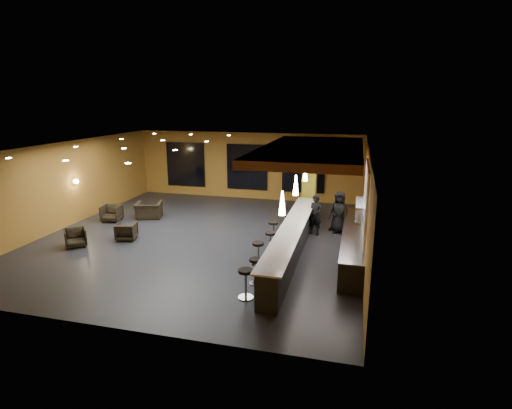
% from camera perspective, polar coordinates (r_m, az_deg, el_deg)
% --- Properties ---
extents(floor, '(12.00, 13.00, 0.10)m').
position_cam_1_polar(floor, '(15.69, -7.57, -4.76)').
color(floor, '#232326').
rests_on(floor, ground).
extents(ceiling, '(12.00, 13.00, 0.10)m').
position_cam_1_polar(ceiling, '(14.89, -8.05, 8.41)').
color(ceiling, black).
extents(wall_back, '(12.00, 0.10, 3.50)m').
position_cam_1_polar(wall_back, '(21.28, -1.22, 5.56)').
color(wall_back, '#996622').
rests_on(wall_back, floor).
extents(wall_front, '(12.00, 0.10, 3.50)m').
position_cam_1_polar(wall_front, '(9.71, -22.41, -7.03)').
color(wall_front, '#996622').
rests_on(wall_front, floor).
extents(wall_left, '(0.10, 13.00, 3.50)m').
position_cam_1_polar(wall_left, '(18.31, -25.68, 2.56)').
color(wall_left, '#996622').
rests_on(wall_left, floor).
extents(wall_right, '(0.10, 13.00, 3.50)m').
position_cam_1_polar(wall_right, '(14.13, 15.62, 0.23)').
color(wall_right, '#996622').
rests_on(wall_right, floor).
extents(wood_soffit, '(3.60, 8.00, 0.28)m').
position_cam_1_polar(wood_soffit, '(14.89, 8.03, 7.68)').
color(wood_soffit, '#9C522D').
rests_on(wood_soffit, ceiling).
extents(window_left, '(2.20, 0.06, 2.40)m').
position_cam_1_polar(window_left, '(22.37, -10.01, 5.66)').
color(window_left, black).
rests_on(window_left, wall_back).
extents(window_center, '(2.20, 0.06, 2.40)m').
position_cam_1_polar(window_center, '(21.19, -1.30, 5.38)').
color(window_center, black).
rests_on(window_center, wall_back).
extents(window_right, '(2.20, 0.06, 2.40)m').
position_cam_1_polar(window_right, '(20.60, 6.80, 5.01)').
color(window_right, black).
rests_on(window_right, wall_back).
extents(tile_backsplash, '(0.06, 3.20, 2.40)m').
position_cam_1_polar(tile_backsplash, '(13.09, 15.37, 0.24)').
color(tile_backsplash, white).
rests_on(tile_backsplash, wall_right).
extents(bar_counter, '(0.60, 8.00, 1.00)m').
position_cam_1_polar(bar_counter, '(13.67, 5.19, -5.24)').
color(bar_counter, black).
rests_on(bar_counter, floor).
extents(bar_top, '(0.78, 8.10, 0.05)m').
position_cam_1_polar(bar_top, '(13.50, 5.24, -3.15)').
color(bar_top, beige).
rests_on(bar_top, bar_counter).
extents(prep_counter, '(0.70, 6.00, 0.86)m').
position_cam_1_polar(prep_counter, '(14.02, 13.64, -5.40)').
color(prep_counter, black).
rests_on(prep_counter, floor).
extents(prep_top, '(0.72, 6.00, 0.03)m').
position_cam_1_polar(prep_top, '(13.88, 13.75, -3.63)').
color(prep_top, silver).
rests_on(prep_top, prep_counter).
extents(wall_shelf_lower, '(0.30, 1.50, 0.03)m').
position_cam_1_polar(wall_shelf_lower, '(13.00, 14.64, -1.64)').
color(wall_shelf_lower, silver).
rests_on(wall_shelf_lower, wall_right).
extents(wall_shelf_upper, '(0.30, 1.50, 0.03)m').
position_cam_1_polar(wall_shelf_upper, '(12.88, 14.77, 0.28)').
color(wall_shelf_upper, silver).
rests_on(wall_shelf_upper, wall_right).
extents(column, '(0.60, 0.60, 3.50)m').
position_cam_1_polar(column, '(17.74, 7.67, 3.56)').
color(column, olive).
rests_on(column, floor).
extents(wall_sconce, '(0.22, 0.22, 0.22)m').
position_cam_1_polar(wall_sconce, '(18.57, -24.33, 3.02)').
color(wall_sconce, '#FFE5B2').
rests_on(wall_sconce, wall_left).
extents(pendant_0, '(0.20, 0.20, 0.70)m').
position_cam_1_polar(pendant_0, '(11.23, 3.77, 0.22)').
color(pendant_0, white).
rests_on(pendant_0, wood_soffit).
extents(pendant_1, '(0.20, 0.20, 0.70)m').
position_cam_1_polar(pendant_1, '(13.64, 5.70, 2.79)').
color(pendant_1, white).
rests_on(pendant_1, wood_soffit).
extents(pendant_2, '(0.20, 0.20, 0.70)m').
position_cam_1_polar(pendant_2, '(16.07, 7.06, 4.58)').
color(pendant_2, white).
rests_on(pendant_2, wood_soffit).
extents(staff_a, '(0.68, 0.57, 1.60)m').
position_cam_1_polar(staff_a, '(15.74, 8.48, -1.48)').
color(staff_a, black).
rests_on(staff_a, floor).
extents(staff_b, '(0.77, 0.61, 1.57)m').
position_cam_1_polar(staff_b, '(16.29, 11.70, -1.14)').
color(staff_b, black).
rests_on(staff_b, floor).
extents(staff_c, '(0.82, 0.54, 1.68)m').
position_cam_1_polar(staff_c, '(16.13, 11.82, -1.09)').
color(staff_c, black).
rests_on(staff_c, floor).
extents(armchair_a, '(1.02, 1.02, 0.67)m').
position_cam_1_polar(armchair_a, '(15.86, -24.38, -4.32)').
color(armchair_a, black).
rests_on(armchair_a, floor).
extents(armchair_b, '(0.87, 0.88, 0.66)m').
position_cam_1_polar(armchair_b, '(15.92, -18.01, -3.65)').
color(armchair_b, black).
rests_on(armchair_b, floor).
extents(armchair_c, '(0.88, 0.90, 0.71)m').
position_cam_1_polar(armchair_c, '(18.52, -19.92, -1.17)').
color(armchair_c, black).
rests_on(armchair_c, floor).
extents(armchair_d, '(1.34, 1.25, 0.72)m').
position_cam_1_polar(armchair_d, '(18.49, -15.04, -0.79)').
color(armchair_d, black).
rests_on(armchair_d, floor).
extents(bar_stool_0, '(0.42, 0.42, 0.82)m').
position_cam_1_polar(bar_stool_0, '(10.79, -1.49, -10.71)').
color(bar_stool_0, silver).
rests_on(bar_stool_0, floor).
extents(bar_stool_1, '(0.39, 0.39, 0.76)m').
position_cam_1_polar(bar_stool_1, '(11.61, -0.06, -9.00)').
color(bar_stool_1, silver).
rests_on(bar_stool_1, floor).
extents(bar_stool_2, '(0.40, 0.40, 0.79)m').
position_cam_1_polar(bar_stool_2, '(12.77, 0.29, -6.64)').
color(bar_stool_2, silver).
rests_on(bar_stool_2, floor).
extents(bar_stool_3, '(0.37, 0.37, 0.73)m').
position_cam_1_polar(bar_stool_3, '(13.87, 2.05, -5.03)').
color(bar_stool_3, silver).
rests_on(bar_stool_3, floor).
extents(bar_stool_4, '(0.39, 0.39, 0.77)m').
position_cam_1_polar(bar_stool_4, '(14.92, 2.46, -3.50)').
color(bar_stool_4, silver).
rests_on(bar_stool_4, floor).
extents(bar_stool_5, '(0.42, 0.42, 0.83)m').
position_cam_1_polar(bar_stool_5, '(15.83, 4.13, -2.28)').
color(bar_stool_5, silver).
rests_on(bar_stool_5, floor).
extents(bar_stool_6, '(0.37, 0.37, 0.74)m').
position_cam_1_polar(bar_stool_6, '(17.03, 4.08, -1.25)').
color(bar_stool_6, silver).
rests_on(bar_stool_6, floor).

